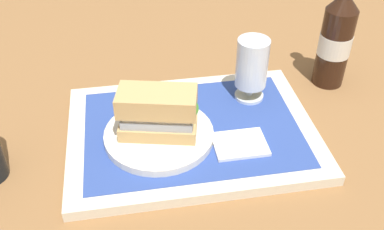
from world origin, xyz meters
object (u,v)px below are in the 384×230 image
Objects in this scene: beer_glass at (252,68)px; beer_bottle at (336,38)px; plate at (159,135)px; sandwich at (160,112)px.

beer_glass is 0.20m from beer_bottle.
beer_glass is (0.19, 0.09, 0.06)m from plate.
beer_glass is at bearing -163.86° from beer_bottle.
sandwich is at bearing -158.29° from beer_bottle.
beer_glass is at bearing 26.41° from plate.
beer_bottle reaches higher than plate.
beer_bottle reaches higher than sandwich.
beer_glass reaches higher than plate.
plate is 0.71× the size of beer_bottle.
beer_bottle reaches higher than beer_glass.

